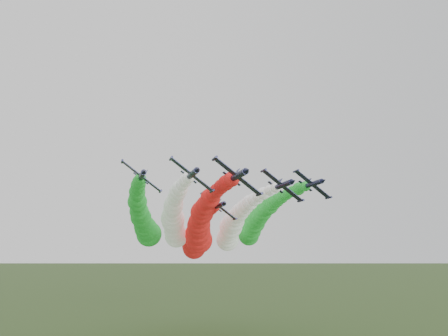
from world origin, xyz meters
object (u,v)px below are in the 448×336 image
(jet_outer_left, at_px, (144,223))
(jet_trail, at_px, (194,239))
(jet_outer_right, at_px, (256,224))
(jet_inner_left, at_px, (175,222))
(jet_lead, at_px, (200,228))
(jet_inner_right, at_px, (232,228))

(jet_outer_left, xyz_separation_m, jet_trail, (19.44, 10.33, -5.03))
(jet_outer_left, xyz_separation_m, jet_outer_right, (39.68, -0.52, 0.15))
(jet_outer_right, xyz_separation_m, jet_trail, (-20.24, 10.85, -5.19))
(jet_inner_left, xyz_separation_m, jet_trail, (10.99, 22.70, -4.52))
(jet_outer_left, bearing_deg, jet_trail, 27.99)
(jet_outer_right, bearing_deg, jet_lead, -141.84)
(jet_trail, bearing_deg, jet_outer_right, -28.20)
(jet_outer_left, height_order, jet_outer_right, jet_outer_left)
(jet_inner_right, distance_m, jet_trail, 21.71)
(jet_lead, distance_m, jet_inner_left, 10.22)
(jet_outer_left, relative_size, jet_outer_right, 1.01)
(jet_inner_right, bearing_deg, jet_outer_right, 37.44)
(jet_inner_left, bearing_deg, jet_inner_right, 8.92)
(jet_lead, xyz_separation_m, jet_inner_left, (-6.76, 7.38, 2.07))
(jet_lead, height_order, jet_outer_left, jet_outer_left)
(jet_inner_left, relative_size, jet_outer_left, 0.99)
(jet_outer_right, relative_size, jet_trail, 0.99)
(jet_lead, height_order, jet_inner_left, jet_inner_left)
(jet_outer_left, bearing_deg, jet_lead, -52.40)
(jet_lead, relative_size, jet_inner_left, 1.00)
(jet_inner_left, xyz_separation_m, jet_inner_right, (19.82, 3.11, -1.37))
(jet_outer_right, height_order, jet_trail, jet_outer_right)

